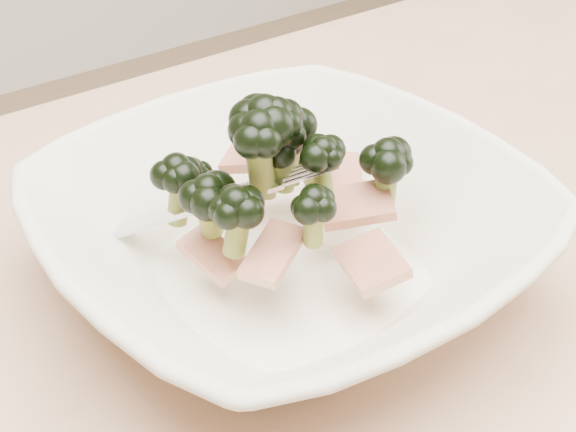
% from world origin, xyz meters
% --- Properties ---
extents(dining_table, '(1.20, 0.80, 0.75)m').
position_xyz_m(dining_table, '(0.00, 0.00, 0.65)').
color(dining_table, tan).
rests_on(dining_table, ground).
extents(broccoli_dish, '(0.31, 0.31, 0.13)m').
position_xyz_m(broccoli_dish, '(-0.01, 0.07, 0.79)').
color(broccoli_dish, '#EBE2C7').
rests_on(broccoli_dish, dining_table).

